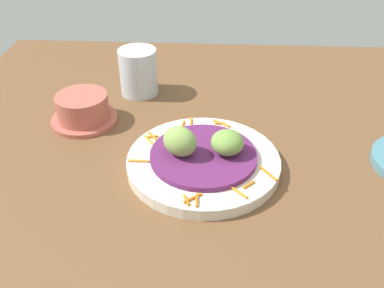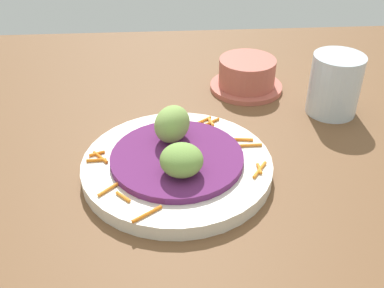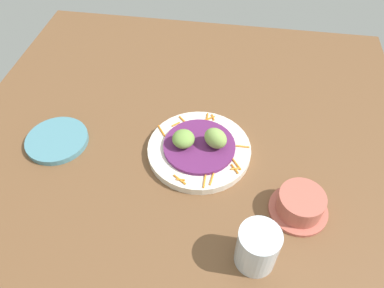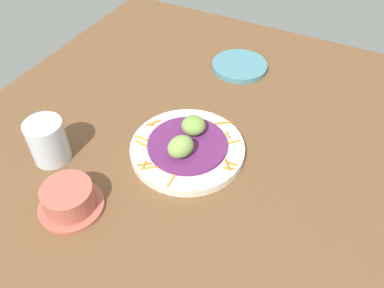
{
  "view_description": "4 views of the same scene",
  "coord_description": "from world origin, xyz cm",
  "px_view_note": "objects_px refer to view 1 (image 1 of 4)",
  "views": [
    {
      "loc": [
        -3.13,
        -50.15,
        43.55
      ],
      "look_at": [
        -6.09,
        2.66,
        6.68
      ],
      "focal_mm": 39.75,
      "sensor_mm": 36.0,
      "label": 1
    },
    {
      "loc": [
        42.38,
        1.77,
        38.11
      ],
      "look_at": [
        -4.46,
        4.99,
        6.22
      ],
      "focal_mm": 43.06,
      "sensor_mm": 36.0,
      "label": 2
    },
    {
      "loc": [
        -11.35,
        58.71,
        67.92
      ],
      "look_at": [
        -2.83,
        4.47,
        6.25
      ],
      "focal_mm": 34.34,
      "sensor_mm": 36.0,
      "label": 3
    },
    {
      "loc": [
        -55.05,
        -23.91,
        61.67
      ],
      "look_at": [
        -4.68,
        1.83,
        5.34
      ],
      "focal_mm": 36.57,
      "sensor_mm": 36.0,
      "label": 4
    }
  ],
  "objects_px": {
    "guac_scoop_left": "(180,141)",
    "terracotta_bowl": "(83,110)",
    "water_glass": "(138,72)",
    "main_plate": "(203,162)",
    "guac_scoop_center": "(227,142)"
  },
  "relations": [
    {
      "from": "guac_scoop_center",
      "to": "terracotta_bowl",
      "type": "height_order",
      "value": "guac_scoop_center"
    },
    {
      "from": "main_plate",
      "to": "water_glass",
      "type": "xyz_separation_m",
      "value": [
        -0.14,
        0.24,
        0.04
      ]
    },
    {
      "from": "guac_scoop_left",
      "to": "terracotta_bowl",
      "type": "relative_size",
      "value": 0.45
    },
    {
      "from": "guac_scoop_center",
      "to": "terracotta_bowl",
      "type": "xyz_separation_m",
      "value": [
        -0.26,
        0.12,
        -0.02
      ]
    },
    {
      "from": "guac_scoop_center",
      "to": "water_glass",
      "type": "bearing_deg",
      "value": 126.2
    },
    {
      "from": "guac_scoop_center",
      "to": "water_glass",
      "type": "distance_m",
      "value": 0.3
    },
    {
      "from": "main_plate",
      "to": "terracotta_bowl",
      "type": "height_order",
      "value": "terracotta_bowl"
    },
    {
      "from": "guac_scoop_left",
      "to": "terracotta_bowl",
      "type": "height_order",
      "value": "guac_scoop_left"
    },
    {
      "from": "guac_scoop_left",
      "to": "terracotta_bowl",
      "type": "distance_m",
      "value": 0.23
    },
    {
      "from": "guac_scoop_left",
      "to": "water_glass",
      "type": "relative_size",
      "value": 0.59
    },
    {
      "from": "main_plate",
      "to": "guac_scoop_left",
      "type": "distance_m",
      "value": 0.06
    },
    {
      "from": "terracotta_bowl",
      "to": "water_glass",
      "type": "relative_size",
      "value": 1.31
    },
    {
      "from": "guac_scoop_left",
      "to": "water_glass",
      "type": "distance_m",
      "value": 0.27
    },
    {
      "from": "guac_scoop_left",
      "to": "main_plate",
      "type": "bearing_deg",
      "value": 6.67
    },
    {
      "from": "terracotta_bowl",
      "to": "water_glass",
      "type": "xyz_separation_m",
      "value": [
        0.08,
        0.12,
        0.02
      ]
    }
  ]
}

